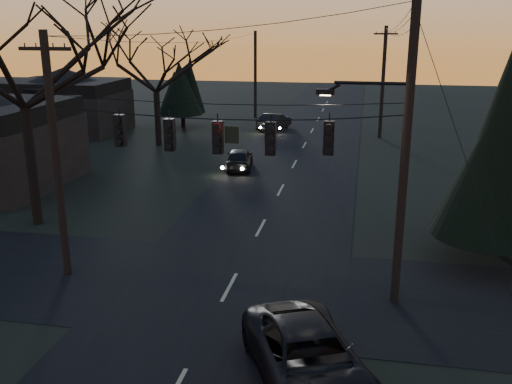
% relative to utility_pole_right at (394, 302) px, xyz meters
% --- Properties ---
extents(main_road, '(8.00, 120.00, 0.02)m').
position_rel_utility_pole_right_xyz_m(main_road, '(-5.50, 10.00, 0.01)').
color(main_road, black).
rests_on(main_road, ground).
extents(cross_road, '(60.00, 7.00, 0.02)m').
position_rel_utility_pole_right_xyz_m(cross_road, '(-5.50, 0.00, 0.01)').
color(cross_road, black).
rests_on(cross_road, ground).
extents(utility_pole_right, '(5.00, 0.30, 10.00)m').
position_rel_utility_pole_right_xyz_m(utility_pole_right, '(0.00, 0.00, 0.00)').
color(utility_pole_right, black).
rests_on(utility_pole_right, ground).
extents(utility_pole_left, '(1.80, 0.30, 8.50)m').
position_rel_utility_pole_right_xyz_m(utility_pole_left, '(-11.50, 0.00, 0.00)').
color(utility_pole_left, black).
rests_on(utility_pole_left, ground).
extents(utility_pole_far_r, '(1.80, 0.30, 8.50)m').
position_rel_utility_pole_right_xyz_m(utility_pole_far_r, '(0.00, 28.00, 0.00)').
color(utility_pole_far_r, black).
rests_on(utility_pole_far_r, ground).
extents(utility_pole_far_l, '(0.30, 0.30, 8.00)m').
position_rel_utility_pole_right_xyz_m(utility_pole_far_l, '(-11.50, 36.00, 0.00)').
color(utility_pole_far_l, black).
rests_on(utility_pole_far_l, ground).
extents(span_signal_assembly, '(11.50, 0.44, 1.55)m').
position_rel_utility_pole_right_xyz_m(span_signal_assembly, '(-5.74, 0.00, 5.27)').
color(span_signal_assembly, black).
rests_on(span_signal_assembly, ground).
extents(bare_tree_left, '(8.70, 8.70, 10.46)m').
position_rel_utility_pole_right_xyz_m(bare_tree_left, '(-15.49, 4.69, 7.31)').
color(bare_tree_left, black).
rests_on(bare_tree_left, ground).
extents(bare_tree_dist, '(7.50, 7.50, 7.83)m').
position_rel_utility_pole_right_xyz_m(bare_tree_dist, '(-16.07, 21.98, 5.47)').
color(bare_tree_dist, black).
rests_on(bare_tree_dist, ground).
extents(evergreen_dist, '(3.51, 3.51, 5.95)m').
position_rel_utility_pole_right_xyz_m(evergreen_dist, '(-16.67, 29.76, 3.57)').
color(evergreen_dist, black).
rests_on(evergreen_dist, ground).
extents(house_left_far, '(9.00, 7.00, 5.20)m').
position_rel_utility_pole_right_xyz_m(house_left_far, '(-25.50, 26.00, 2.60)').
color(house_left_far, black).
rests_on(house_left_far, ground).
extents(suv_near, '(4.39, 5.82, 1.47)m').
position_rel_utility_pole_right_xyz_m(suv_near, '(-2.30, -4.97, 0.73)').
color(suv_near, black).
rests_on(suv_near, ground).
extents(sedan_oncoming_a, '(2.02, 3.98, 1.30)m').
position_rel_utility_pole_right_xyz_m(sedan_oncoming_a, '(-8.70, 16.15, 0.65)').
color(sedan_oncoming_a, black).
rests_on(sedan_oncoming_a, ground).
extents(sedan_oncoming_b, '(2.51, 4.42, 1.38)m').
position_rel_utility_pole_right_xyz_m(sedan_oncoming_b, '(-8.70, 29.85, 0.69)').
color(sedan_oncoming_b, black).
rests_on(sedan_oncoming_b, ground).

